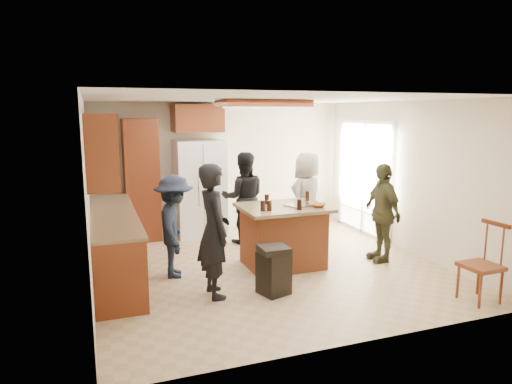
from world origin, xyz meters
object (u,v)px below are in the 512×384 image
object	(u,v)px
person_counter	(175,226)
refrigerator	(200,188)
spindle_chair	(482,266)
kitchen_island	(283,235)
trash_bin	(274,270)
person_behind_left	(244,198)
person_front_left	(214,231)
person_side_right	(382,212)
person_behind_right	(307,199)

from	to	relation	value
person_counter	refrigerator	size ratio (longest dim) A/B	0.81
refrigerator	spindle_chair	xyz separation A→B (m)	(2.56, -4.22, -0.45)
person_counter	kitchen_island	world-z (taller)	person_counter
kitchen_island	trash_bin	bearing A→B (deg)	-119.49
trash_bin	person_behind_left	bearing A→B (deg)	80.80
spindle_chair	kitchen_island	bearing A→B (deg)	130.95
person_front_left	spindle_chair	size ratio (longest dim) A/B	1.71
person_behind_left	person_counter	xyz separation A→B (m)	(-1.46, -1.29, -0.08)
refrigerator	person_front_left	bearing A→B (deg)	-99.60
refrigerator	spindle_chair	bearing A→B (deg)	-58.81
refrigerator	spindle_chair	world-z (taller)	refrigerator
person_counter	spindle_chair	distance (m)	4.04
trash_bin	spindle_chair	bearing A→B (deg)	-25.14
person_side_right	spindle_chair	distance (m)	1.81
person_behind_left	person_behind_right	bearing A→B (deg)	164.63
kitchen_island	trash_bin	distance (m)	1.11
person_behind_right	trash_bin	distance (m)	2.35
person_counter	refrigerator	world-z (taller)	refrigerator
person_counter	refrigerator	distance (m)	2.23
person_behind_left	person_counter	distance (m)	1.95
person_counter	spindle_chair	size ratio (longest dim) A/B	1.47
person_front_left	person_counter	bearing A→B (deg)	19.64
spindle_chair	trash_bin	bearing A→B (deg)	154.86
person_front_left	person_side_right	world-z (taller)	person_front_left
person_counter	trash_bin	xyz separation A→B (m)	(1.07, -1.08, -0.41)
kitchen_island	person_behind_left	bearing A→B (deg)	96.44
person_side_right	refrigerator	size ratio (longest dim) A/B	0.86
person_behind_right	refrigerator	bearing A→B (deg)	-69.73
person_behind_right	person_side_right	xyz separation A→B (m)	(0.72, -1.16, -0.05)
refrigerator	person_behind_left	bearing A→B (deg)	-50.97
person_counter	trash_bin	distance (m)	1.58
person_behind_right	kitchen_island	world-z (taller)	person_behind_right
refrigerator	person_side_right	bearing A→B (deg)	-46.46
kitchen_island	trash_bin	xyz separation A→B (m)	(-0.54, -0.96, -0.16)
person_front_left	person_behind_right	world-z (taller)	person_front_left
person_behind_left	trash_bin	size ratio (longest dim) A/B	2.58
refrigerator	trash_bin	size ratio (longest dim) A/B	2.86
person_side_right	trash_bin	xyz separation A→B (m)	(-2.10, -0.68, -0.45)
person_side_right	trash_bin	bearing A→B (deg)	-67.79
person_front_left	trash_bin	size ratio (longest dim) A/B	2.70
person_counter	refrigerator	bearing A→B (deg)	-12.05
person_behind_left	refrigerator	size ratio (longest dim) A/B	0.90
person_front_left	person_behind_right	xyz separation A→B (m)	(2.11, 1.63, -0.03)
kitchen_island	person_front_left	bearing A→B (deg)	-149.45
refrigerator	trash_bin	xyz separation A→B (m)	(0.23, -3.13, -0.58)
trash_bin	spindle_chair	world-z (taller)	spindle_chair
person_front_left	spindle_chair	bearing A→B (deg)	-114.96
kitchen_island	person_side_right	bearing A→B (deg)	-10.22
person_behind_right	kitchen_island	bearing A→B (deg)	15.54
refrigerator	kitchen_island	xyz separation A→B (m)	(0.78, -2.17, -0.43)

